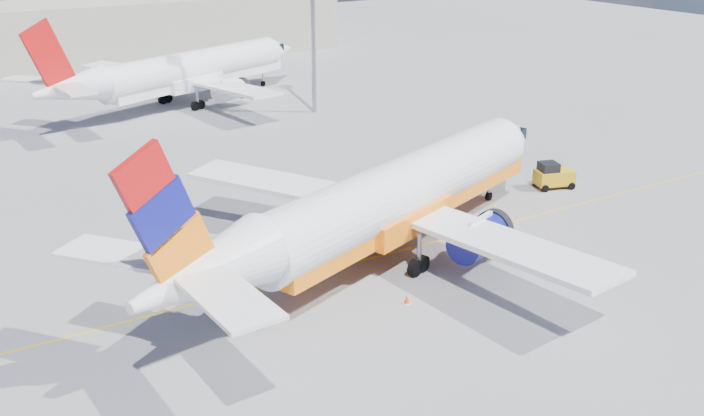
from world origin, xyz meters
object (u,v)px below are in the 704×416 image
main_jet (392,198)px  gse_tug (553,176)px  traffic_cone (407,299)px  second_jet (186,71)px

main_jet → gse_tug: size_ratio=11.67×
gse_tug → traffic_cone: 21.82m
main_jet → gse_tug: main_jet is taller
second_jet → traffic_cone: (-6.05, -48.42, -3.26)m
main_jet → gse_tug: bearing=-8.0°
main_jet → traffic_cone: size_ratio=70.54×
second_jet → gse_tug: bearing=-92.7°
gse_tug → second_jet: bearing=126.4°
second_jet → gse_tug: 41.52m
gse_tug → traffic_cone: bearing=-137.6°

